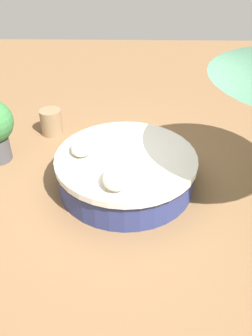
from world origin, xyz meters
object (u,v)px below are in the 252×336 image
object	(u,v)px
round_bed	(126,171)
throw_pillow_1	(116,178)
throw_pillow_0	(82,147)
side_table	(51,122)

from	to	relation	value
round_bed	throw_pillow_1	size ratio (longest dim) A/B	4.19
throw_pillow_0	side_table	xyz separation A→B (m)	(-1.52, -0.82, -0.39)
side_table	throw_pillow_1	bearing A→B (deg)	30.73
throw_pillow_1	round_bed	bearing A→B (deg)	170.33
round_bed	side_table	size ratio (longest dim) A/B	4.41
round_bed	throw_pillow_1	xyz separation A→B (m)	(0.69, -0.12, 0.38)
throw_pillow_1	side_table	distance (m)	2.73
round_bed	throw_pillow_0	xyz separation A→B (m)	(-0.11, -0.67, 0.36)
throw_pillow_1	side_table	bearing A→B (deg)	-149.27
throw_pillow_0	throw_pillow_1	xyz separation A→B (m)	(0.80, 0.56, 0.02)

